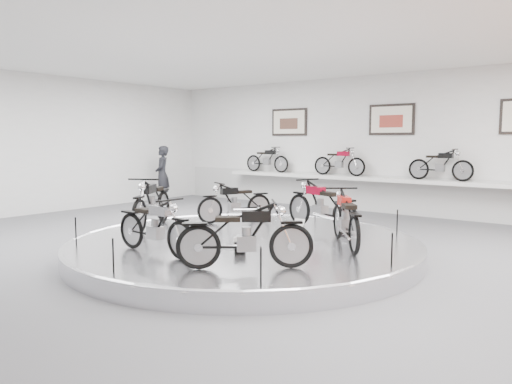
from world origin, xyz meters
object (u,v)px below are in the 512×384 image
Objects in this scene: bike_c at (235,202)px; bike_e at (155,226)px; bike_d at (152,203)px; bike_b at (321,205)px; shelf at (386,180)px; display_platform at (244,247)px; bike_f at (245,235)px; bike_a at (346,218)px; visitor at (162,174)px.

bike_c is 3.35m from bike_e.
bike_d is 1.17× the size of bike_e.
bike_d is (-2.84, -2.00, 0.03)m from bike_b.
shelf is 8.20m from bike_e.
bike_c is at bearing 27.27° from bike_b.
bike_f is (1.33, -1.63, 0.64)m from display_platform.
bike_f is (-0.41, -2.24, -0.01)m from bike_a.
shelf is (0.00, 6.40, 0.85)m from display_platform.
bike_c is (-1.41, 1.41, 0.60)m from display_platform.
bike_a is at bearing 21.92° from visitor.
bike_b is at bearing 25.93° from visitor.
bike_f is 10.46m from visitor.
bike_a reaches higher than bike_c.
bike_b is 1.05× the size of bike_f.
bike_b is 3.43m from bike_f.
bike_d is at bearing 1.57° from visitor.
display_platform is 6.46m from shelf.
bike_f is at bearing 65.97° from bike_c.
bike_e is at bearing 2.59° from visitor.
bike_b is 0.95× the size of bike_d.
bike_b is (0.60, 1.73, 0.66)m from display_platform.
visitor is at bearing -93.74° from bike_c.
display_platform is 2.36m from bike_d.
shelf is at bearing 58.53° from bike_f.
bike_d reaches higher than bike_c.
display_platform is at bearing 80.23° from bike_e.
shelf is at bearing 131.53° from bike_d.
display_platform is at bearing 69.98° from bike_a.
bike_e is at bearing 144.37° from bike_f.
bike_b is 0.90× the size of visitor.
bike_a is 2.28m from bike_f.
shelf is 6.64× the size of bike_f.
display_platform is at bearing 68.89° from bike_c.
bike_b is 2.04m from bike_c.
bike_f is at bearing -50.72° from display_platform.
shelf is 5.19m from bike_c.
bike_e is at bearing 41.39° from bike_c.
bike_e is (1.84, -1.52, -0.08)m from bike_d.
bike_b is at bearing -82.63° from shelf.
bike_c is at bearing 17.44° from visitor.
bike_f is at bearing -80.59° from shelf.
bike_d is 2.38m from bike_e.
bike_d is at bearing 143.27° from bike_e.
bike_c reaches higher than shelf.
visitor is (-8.52, 6.07, 0.17)m from bike_f.
visitor is (-8.94, 3.83, 0.17)m from bike_a.
bike_f reaches higher than display_platform.
bike_d reaches higher than bike_b.
display_platform is 1.95m from bike_b.
visitor is at bearing 103.66° from bike_f.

